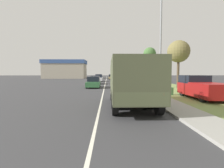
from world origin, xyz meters
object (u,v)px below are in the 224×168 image
at_px(car_nearest_ahead, 94,83).
at_px(pickup_truck, 201,88).
at_px(car_third_ahead, 99,78).
at_px(car_fourth_ahead, 112,77).
at_px(lamp_post, 159,36).
at_px(car_second_ahead, 95,80).
at_px(military_truck, 132,80).

relative_size(car_nearest_ahead, pickup_truck, 0.78).
distance_m(car_nearest_ahead, car_third_ahead, 16.54).
bearing_deg(car_fourth_ahead, lamp_post, -85.88).
distance_m(car_second_ahead, car_third_ahead, 8.69).
height_order(military_truck, car_second_ahead, military_truck).
distance_m(car_third_ahead, car_fourth_ahead, 14.41).
bearing_deg(lamp_post, car_second_ahead, 109.69).
bearing_deg(lamp_post, car_nearest_ahead, 121.08).
xyz_separation_m(car_fourth_ahead, lamp_post, (2.93, -40.66, 4.35)).
relative_size(military_truck, pickup_truck, 1.34).
relative_size(car_third_ahead, car_fourth_ahead, 0.83).
distance_m(car_second_ahead, pickup_truck, 20.77).
distance_m(car_nearest_ahead, lamp_post, 12.55).
xyz_separation_m(pickup_truck, lamp_post, (-3.46, 0.33, 4.14)).
xyz_separation_m(military_truck, car_third_ahead, (-3.55, 30.20, -0.89)).
bearing_deg(military_truck, lamp_post, 53.49).
relative_size(car_third_ahead, lamp_post, 0.48).
bearing_deg(car_third_ahead, car_fourth_ahead, 76.90).
distance_m(car_nearest_ahead, car_second_ahead, 7.86).
xyz_separation_m(car_nearest_ahead, car_third_ahead, (-0.12, 16.54, 0.06)).
bearing_deg(military_truck, pickup_truck, 28.00).
bearing_deg(pickup_truck, car_fourth_ahead, 98.86).
height_order(car_second_ahead, pickup_truck, pickup_truck).
relative_size(military_truck, car_third_ahead, 1.69).
bearing_deg(car_second_ahead, lamp_post, -70.31).
distance_m(car_third_ahead, lamp_post, 27.66).
distance_m(car_second_ahead, car_fourth_ahead, 22.99).
height_order(car_fourth_ahead, lamp_post, lamp_post).
relative_size(car_second_ahead, car_fourth_ahead, 0.87).
height_order(car_third_ahead, lamp_post, lamp_post).
distance_m(military_truck, car_fourth_ahead, 44.25).
bearing_deg(lamp_post, car_third_ahead, 103.09).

